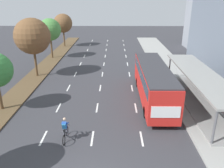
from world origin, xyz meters
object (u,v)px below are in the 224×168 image
object	(u,v)px
median_tree_fifth	(63,23)
median_tree_fourth	(50,30)
bus	(154,80)
bus_shelter	(202,85)
cyclist	(65,130)
median_tree_third	(32,36)

from	to	relation	value
median_tree_fifth	median_tree_fourth	bearing A→B (deg)	-90.86
bus	bus_shelter	bearing A→B (deg)	-11.30
cyclist	median_tree_third	xyz separation A→B (m)	(-6.31, 13.44, 4.21)
bus_shelter	bus	world-z (taller)	bus
cyclist	median_tree_fourth	distance (m)	23.71
median_tree_fifth	cyclist	bearing A→B (deg)	-78.20
cyclist	bus	bearing A→B (deg)	43.36
bus_shelter	median_tree_third	world-z (taller)	median_tree_third
cyclist	bus_shelter	bearing A→B (deg)	27.20
median_tree_fourth	bus	bearing A→B (deg)	-48.75
bus	median_tree_fifth	world-z (taller)	median_tree_fifth
median_tree_third	median_tree_fourth	distance (m)	9.01
bus_shelter	median_tree_third	xyz separation A→B (m)	(-17.69, 7.60, 3.14)
cyclist	median_tree_fourth	xyz separation A→B (m)	(-6.70, 22.43, 3.76)
bus_shelter	median_tree_fifth	world-z (taller)	median_tree_fifth
bus_shelter	cyclist	world-z (taller)	bus_shelter
bus_shelter	cyclist	bearing A→B (deg)	-152.80
bus	cyclist	xyz separation A→B (m)	(-7.10, -6.70, -1.28)
bus_shelter	median_tree_fourth	size ratio (longest dim) A/B	2.24
median_tree_fourth	cyclist	bearing A→B (deg)	-73.37
median_tree_fourth	median_tree_fifth	distance (m)	8.99
bus	median_tree_fourth	xyz separation A→B (m)	(-13.79, 15.73, 2.48)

